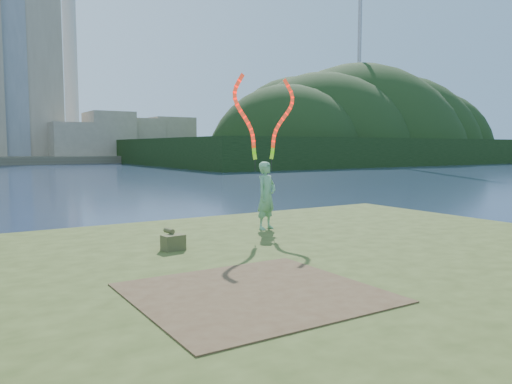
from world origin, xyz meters
TOP-DOWN VIEW (x-y plane):
  - ground at (0.00, 0.00)m, footprint 320.00×320.00m
  - grassy_knoll at (0.00, -2.30)m, footprint 20.00×18.00m
  - dirt_patch at (-2.20, -3.20)m, footprint 3.20×3.00m
  - wooded_hill at (59.57, 59.96)m, footprint 78.00×50.00m
  - woman_with_ribbons at (0.91, 1.25)m, footprint 1.95×0.77m
  - canvas_bag at (-2.02, 0.11)m, footprint 0.46×0.52m

SIDE VIEW (x-z plane):
  - ground at x=0.00m, z-range 0.00..0.00m
  - wooded_hill at x=59.57m, z-range -31.34..31.66m
  - grassy_knoll at x=0.00m, z-range -0.06..0.74m
  - dirt_patch at x=-2.20m, z-range 0.80..0.82m
  - canvas_bag at x=-2.02m, z-range 0.76..1.17m
  - woman_with_ribbons at x=0.91m, z-range 0.18..4.23m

